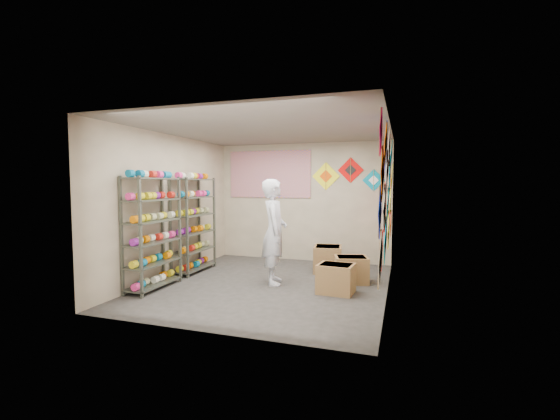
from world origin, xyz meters
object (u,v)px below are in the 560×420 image
(shelf_rack_front, at_px, (153,233))
(shelf_rack_back, at_px, (194,225))
(shopkeeper, at_px, (274,232))
(carton_c, at_px, (328,259))
(carton_a, at_px, (336,278))
(carton_b, at_px, (351,270))

(shelf_rack_front, distance_m, shelf_rack_back, 1.30)
(shopkeeper, relative_size, carton_c, 3.10)
(shelf_rack_back, xyz_separation_m, shopkeeper, (1.84, -0.34, -0.02))
(shopkeeper, xyz_separation_m, carton_c, (0.74, 1.15, -0.67))
(shelf_rack_front, relative_size, carton_a, 3.36)
(shelf_rack_back, relative_size, carton_b, 3.31)
(shopkeeper, bearing_deg, carton_a, -119.95)
(carton_a, bearing_deg, shopkeeper, 172.63)
(shopkeeper, distance_m, carton_c, 1.52)
(shopkeeper, bearing_deg, carton_c, -50.44)
(shelf_rack_front, xyz_separation_m, carton_a, (2.99, 0.71, -0.71))
(shelf_rack_front, relative_size, carton_c, 3.17)
(shelf_rack_back, bearing_deg, carton_b, 2.42)
(shelf_rack_front, relative_size, carton_b, 3.31)
(shelf_rack_front, bearing_deg, carton_a, 13.36)
(shopkeeper, xyz_separation_m, carton_a, (1.15, -0.25, -0.69))
(shelf_rack_front, xyz_separation_m, carton_c, (2.58, 2.11, -0.69))
(carton_a, bearing_deg, shelf_rack_front, -161.82)
(shelf_rack_back, distance_m, carton_b, 3.22)
(shopkeeper, height_order, carton_a, shopkeeper)
(carton_a, distance_m, carton_c, 1.46)
(shopkeeper, distance_m, carton_a, 1.36)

